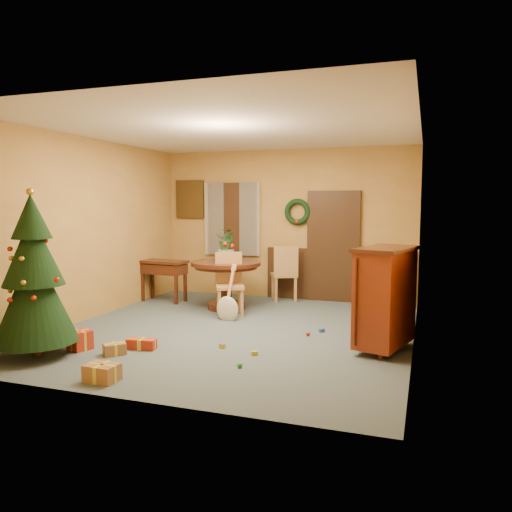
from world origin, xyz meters
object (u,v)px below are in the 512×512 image
at_px(writing_desk, 164,271).
at_px(sideboard, 385,295).
at_px(dining_table, 226,276).
at_px(chair_near, 229,281).
at_px(christmas_tree, 34,278).

xyz_separation_m(writing_desk, sideboard, (4.24, -1.92, 0.11)).
xyz_separation_m(dining_table, chair_near, (0.21, -0.38, -0.03)).
xyz_separation_m(dining_table, sideboard, (2.85, -1.66, 0.11)).
distance_m(christmas_tree, sideboard, 4.32).
bearing_deg(sideboard, chair_near, 154.03).
distance_m(dining_table, chair_near, 0.43).
distance_m(writing_desk, sideboard, 4.65).
bearing_deg(dining_table, christmas_tree, -109.04).
relative_size(dining_table, christmas_tree, 0.60).
height_order(chair_near, writing_desk, chair_near).
xyz_separation_m(chair_near, christmas_tree, (-1.35, -2.92, 0.41)).
xyz_separation_m(christmas_tree, writing_desk, (-0.24, 3.55, -0.38)).
xyz_separation_m(chair_near, sideboard, (2.64, -1.29, 0.15)).
height_order(dining_table, christmas_tree, christmas_tree).
relative_size(dining_table, sideboard, 0.93).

